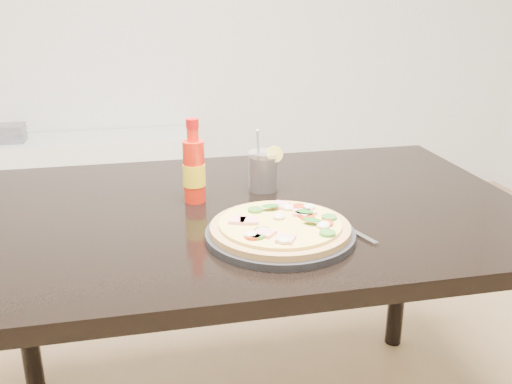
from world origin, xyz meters
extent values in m
cube|color=black|center=(-0.15, 0.24, 0.73)|extent=(1.40, 0.90, 0.04)
cylinder|color=black|center=(-0.79, 0.63, 0.35)|extent=(0.06, 0.06, 0.71)
cylinder|color=black|center=(0.49, 0.63, 0.35)|extent=(0.06, 0.06, 0.71)
cylinder|color=black|center=(-0.12, 0.03, 0.76)|extent=(0.33, 0.33, 0.02)
cylinder|color=tan|center=(-0.12, 0.03, 0.77)|extent=(0.30, 0.30, 0.01)
cylinder|color=#FCE56D|center=(-0.12, 0.03, 0.78)|extent=(0.27, 0.27, 0.01)
cube|color=pink|center=(-0.18, 0.05, 0.79)|extent=(0.05, 0.04, 0.01)
cube|color=pink|center=(-0.09, 0.12, 0.79)|extent=(0.05, 0.05, 0.01)
cube|color=pink|center=(-0.13, -0.06, 0.79)|extent=(0.05, 0.05, 0.01)
cube|color=pink|center=(-0.06, 0.07, 0.79)|extent=(0.05, 0.04, 0.01)
cube|color=pink|center=(-0.05, 0.06, 0.79)|extent=(0.05, 0.05, 0.01)
cube|color=pink|center=(-0.21, 0.06, 0.79)|extent=(0.05, 0.05, 0.01)
cube|color=pink|center=(-0.16, -0.02, 0.79)|extent=(0.05, 0.05, 0.01)
cylinder|color=#B03012|center=(-0.03, 0.00, 0.79)|extent=(0.03, 0.03, 0.01)
cylinder|color=#B03012|center=(-0.19, -0.03, 0.79)|extent=(0.03, 0.03, 0.01)
cylinder|color=#B03012|center=(-0.05, 0.10, 0.79)|extent=(0.03, 0.03, 0.01)
cylinder|color=#B03012|center=(-0.06, 0.06, 0.79)|extent=(0.03, 0.03, 0.01)
cylinder|color=#B03012|center=(-0.05, 0.04, 0.79)|extent=(0.03, 0.03, 0.01)
cylinder|color=#387828|center=(-0.01, 0.03, 0.79)|extent=(0.03, 0.03, 0.01)
cylinder|color=#387828|center=(-0.18, -0.03, 0.79)|extent=(0.03, 0.03, 0.01)
cylinder|color=#387828|center=(-0.16, 0.11, 0.79)|extent=(0.03, 0.03, 0.01)
cylinder|color=#387828|center=(-0.04, -0.05, 0.79)|extent=(0.03, 0.03, 0.01)
cylinder|color=#387828|center=(-0.17, -0.01, 0.79)|extent=(0.03, 0.03, 0.01)
ellipsoid|color=silver|center=(-0.03, -0.01, 0.79)|extent=(0.03, 0.03, 0.01)
ellipsoid|color=silver|center=(-0.14, -0.07, 0.79)|extent=(0.03, 0.03, 0.01)
ellipsoid|color=silver|center=(-0.11, 0.06, 0.79)|extent=(0.03, 0.03, 0.01)
ellipsoid|color=silver|center=(-0.03, 0.10, 0.79)|extent=(0.03, 0.03, 0.01)
ellipsoid|color=silver|center=(-0.08, 0.10, 0.79)|extent=(0.03, 0.03, 0.01)
ellipsoid|color=silver|center=(-0.20, -0.03, 0.79)|extent=(0.03, 0.03, 0.01)
ellipsoid|color=silver|center=(-0.04, -0.01, 0.79)|extent=(0.03, 0.03, 0.01)
ellipsoid|color=#1A6C19|center=(-0.12, 0.11, 0.80)|extent=(0.04, 0.02, 0.00)
ellipsoid|color=#1A6C19|center=(-0.05, 0.01, 0.80)|extent=(0.05, 0.04, 0.00)
ellipsoid|color=#1A6C19|center=(-0.05, 0.06, 0.80)|extent=(0.05, 0.04, 0.00)
cylinder|color=red|center=(-0.27, 0.30, 0.83)|extent=(0.07, 0.07, 0.16)
cylinder|color=yellow|center=(-0.27, 0.30, 0.82)|extent=(0.06, 0.06, 0.06)
cylinder|color=red|center=(-0.27, 0.30, 0.92)|extent=(0.03, 0.03, 0.03)
cylinder|color=red|center=(-0.27, 0.30, 0.95)|extent=(0.03, 0.03, 0.02)
cylinder|color=black|center=(-0.08, 0.35, 0.80)|extent=(0.07, 0.07, 0.09)
cylinder|color=silver|center=(-0.08, 0.35, 0.80)|extent=(0.08, 0.08, 0.11)
cylinder|color=#F2E059|center=(-0.06, 0.33, 0.85)|extent=(0.04, 0.01, 0.04)
cylinder|color=#B2B2B7|center=(-0.09, 0.36, 0.83)|extent=(0.03, 0.06, 0.17)
cube|color=silver|center=(0.05, 0.01, 0.75)|extent=(0.05, 0.12, 0.00)
cube|color=silver|center=(0.03, 0.09, 0.75)|extent=(0.04, 0.05, 0.00)
cube|color=silver|center=(0.01, 0.12, 0.75)|extent=(0.01, 0.03, 0.00)
cube|color=silver|center=(0.02, 0.12, 0.75)|extent=(0.01, 0.03, 0.00)
cube|color=silver|center=(0.02, 0.12, 0.75)|extent=(0.01, 0.03, 0.00)
cube|color=silver|center=(0.03, 0.12, 0.75)|extent=(0.01, 0.03, 0.00)
cube|color=white|center=(-0.80, 2.07, 0.25)|extent=(1.40, 0.34, 0.50)
cube|color=slate|center=(-1.05, 2.05, 0.51)|extent=(0.14, 0.12, 0.01)
cube|color=slate|center=(-1.05, 2.05, 0.52)|extent=(0.14, 0.12, 0.01)
cube|color=slate|center=(-1.05, 2.05, 0.53)|extent=(0.14, 0.12, 0.01)
cube|color=slate|center=(-1.05, 2.05, 0.54)|extent=(0.14, 0.12, 0.01)
cube|color=slate|center=(-1.05, 2.05, 0.55)|extent=(0.14, 0.12, 0.01)
cube|color=slate|center=(-1.05, 2.05, 0.56)|extent=(0.14, 0.12, 0.01)
cube|color=slate|center=(-1.05, 2.05, 0.57)|extent=(0.14, 0.12, 0.01)
cube|color=slate|center=(-1.05, 2.05, 0.58)|extent=(0.14, 0.12, 0.01)
cube|color=slate|center=(-1.05, 2.05, 0.59)|extent=(0.14, 0.12, 0.01)
camera|label=1|loc=(-0.41, -1.06, 1.26)|focal=40.00mm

